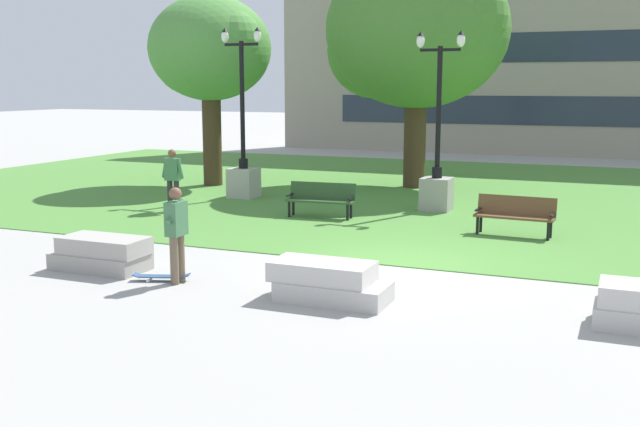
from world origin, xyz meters
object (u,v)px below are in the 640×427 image
object	(u,v)px
concrete_block_left	(328,282)
park_bench_near_right	(321,197)
skateboard	(162,276)
person_bystander_near_lawn	(173,177)
lamp_post_right	(243,164)
person_skateboarder	(176,229)
lamp_post_left	(437,175)
park_bench_near_left	(515,213)
concrete_block_center	(102,254)

from	to	relation	value
concrete_block_left	park_bench_near_right	world-z (taller)	park_bench_near_right
skateboard	person_bystander_near_lawn	size ratio (longest dim) A/B	0.60
concrete_block_left	skateboard	distance (m)	3.22
concrete_block_left	lamp_post_right	distance (m)	11.39
person_skateboarder	lamp_post_left	distance (m)	9.56
person_skateboarder	skateboard	xyz separation A→B (m)	(-0.35, -0.00, -0.89)
park_bench_near_left	park_bench_near_right	distance (m)	5.08
skateboard	park_bench_near_left	world-z (taller)	park_bench_near_left
person_skateboarder	skateboard	distance (m)	0.95
park_bench_near_left	lamp_post_left	world-z (taller)	lamp_post_left
concrete_block_center	lamp_post_left	bearing A→B (deg)	64.96
concrete_block_left	person_skateboarder	world-z (taller)	person_skateboarder
park_bench_near_right	lamp_post_left	xyz separation A→B (m)	(2.53, 2.24, 0.47)
concrete_block_center	concrete_block_left	bearing A→B (deg)	-2.87
concrete_block_left	lamp_post_right	world-z (taller)	lamp_post_right
skateboard	park_bench_near_right	xyz separation A→B (m)	(0.18, 7.03, 0.45)
lamp_post_right	person_bystander_near_lawn	xyz separation A→B (m)	(-0.55, -3.02, -0.07)
skateboard	lamp_post_left	bearing A→B (deg)	73.71
lamp_post_right	park_bench_near_left	bearing A→B (deg)	-17.93
concrete_block_left	person_skateboarder	bearing A→B (deg)	-179.67
lamp_post_left	person_bystander_near_lawn	size ratio (longest dim) A/B	2.84
skateboard	person_bystander_near_lawn	xyz separation A→B (m)	(-3.90, 6.28, 0.90)
lamp_post_right	skateboard	bearing A→B (deg)	-70.20
concrete_block_center	lamp_post_left	distance (m)	9.97
lamp_post_right	person_skateboarder	bearing A→B (deg)	-68.32
concrete_block_left	park_bench_near_right	distance (m)	7.64
person_skateboarder	park_bench_near_right	world-z (taller)	person_skateboarder
park_bench_near_right	park_bench_near_left	bearing A→B (deg)	-5.71
person_skateboarder	lamp_post_right	distance (m)	10.00
park_bench_near_right	lamp_post_right	distance (m)	4.23
lamp_post_left	concrete_block_left	bearing A→B (deg)	-86.89
skateboard	lamp_post_right	xyz separation A→B (m)	(-3.35, 9.30, 0.97)
person_bystander_near_lawn	park_bench_near_right	bearing A→B (deg)	10.32
concrete_block_center	park_bench_near_left	bearing A→B (deg)	42.93
lamp_post_right	person_bystander_near_lawn	bearing A→B (deg)	-100.39
park_bench_near_right	person_bystander_near_lawn	size ratio (longest dim) A/B	1.07
lamp_post_left	person_bystander_near_lawn	distance (m)	7.25
park_bench_near_left	lamp_post_left	size ratio (longest dim) A/B	0.38
concrete_block_left	person_bystander_near_lawn	xyz separation A→B (m)	(-7.11, 6.26, 0.68)
concrete_block_center	park_bench_near_left	distance (m)	9.20
skateboard	park_bench_near_right	world-z (taller)	park_bench_near_right
person_skateboarder	lamp_post_right	bearing A→B (deg)	111.68
concrete_block_center	skateboard	xyz separation A→B (m)	(1.50, -0.26, -0.22)
concrete_block_center	concrete_block_left	world-z (taller)	same
park_bench_near_left	person_bystander_near_lawn	size ratio (longest dim) A/B	1.07
person_skateboarder	park_bench_near_left	xyz separation A→B (m)	(4.89, 6.52, -0.43)
park_bench_near_right	skateboard	bearing A→B (deg)	-91.46
park_bench_near_left	concrete_block_left	bearing A→B (deg)	-107.28
person_skateboarder	park_bench_near_left	world-z (taller)	person_skateboarder
park_bench_near_left	park_bench_near_right	world-z (taller)	same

